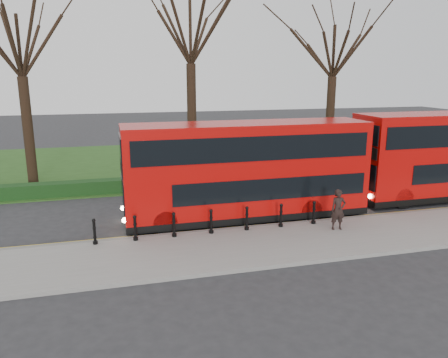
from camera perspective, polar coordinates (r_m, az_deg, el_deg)
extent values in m
plane|color=#28282B|center=(19.74, -4.36, -6.28)|extent=(120.00, 120.00, 0.00)
cube|color=gray|center=(16.97, -2.48, -9.39)|extent=(60.00, 4.00, 0.15)
cube|color=slate|center=(18.79, -3.80, -7.07)|extent=(60.00, 0.25, 0.16)
cube|color=#264918|center=(34.09, -8.98, 2.17)|extent=(60.00, 18.00, 0.06)
cube|color=black|center=(26.06, -7.11, -0.48)|extent=(60.00, 0.90, 0.80)
cube|color=yellow|center=(19.09, -3.97, -6.96)|extent=(60.00, 0.10, 0.01)
cube|color=yellow|center=(19.28, -4.08, -6.75)|extent=(60.00, 0.10, 0.01)
cylinder|color=black|center=(28.87, -24.20, 5.60)|extent=(0.60, 0.60, 6.54)
cylinder|color=black|center=(28.92, -4.22, 7.55)|extent=(0.60, 0.60, 7.31)
cylinder|color=black|center=(32.32, 13.63, 7.11)|extent=(0.60, 0.60, 6.49)
cylinder|color=black|center=(17.99, -16.55, -6.64)|extent=(0.15, 0.15, 1.00)
cylinder|color=black|center=(17.99, -11.53, -6.34)|extent=(0.15, 0.15, 1.00)
cylinder|color=black|center=(18.13, -6.55, -5.99)|extent=(0.15, 0.15, 1.00)
cylinder|color=black|center=(18.40, -1.69, -5.61)|extent=(0.15, 0.15, 1.00)
cylinder|color=black|center=(18.79, 3.00, -5.20)|extent=(0.15, 0.15, 1.00)
cylinder|color=black|center=(19.31, 7.46, -4.78)|extent=(0.15, 0.15, 1.00)
cylinder|color=black|center=(19.93, 11.65, -4.35)|extent=(0.15, 0.15, 1.00)
cube|color=#B30907|center=(20.28, 3.03, 1.47)|extent=(11.31, 2.57, 4.16)
cube|color=black|center=(20.84, 2.96, -4.28)|extent=(11.33, 2.59, 0.31)
cube|color=black|center=(19.54, 6.46, -1.32)|extent=(9.05, 0.04, 0.98)
cube|color=black|center=(18.87, 4.28, 3.95)|extent=(10.69, 0.04, 1.08)
cube|color=black|center=(19.28, -13.24, 1.50)|extent=(0.06, 2.26, 0.57)
cylinder|color=black|center=(18.90, -7.69, -5.63)|extent=(1.03, 0.31, 1.03)
cylinder|color=black|center=(21.04, -8.47, -3.64)|extent=(1.03, 0.31, 1.03)
cylinder|color=black|center=(20.78, 11.26, -3.99)|extent=(1.03, 0.31, 1.03)
cylinder|color=black|center=(22.74, 8.78, -2.34)|extent=(1.03, 0.31, 1.03)
cube|color=black|center=(23.45, 17.78, 3.53)|extent=(0.06, 2.33, 0.58)
cylinder|color=black|center=(23.98, 22.32, -2.35)|extent=(1.06, 0.32, 1.06)
cylinder|color=black|center=(25.80, 19.25, -1.00)|extent=(1.06, 0.32, 1.06)
imported|color=black|center=(19.34, 14.69, -3.89)|extent=(0.69, 0.50, 1.77)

